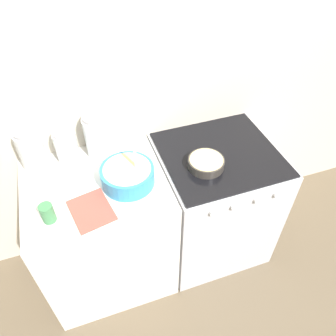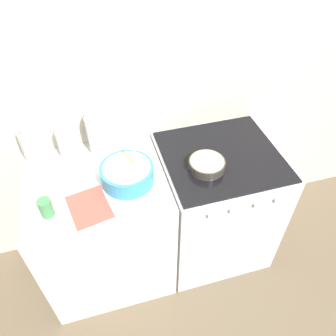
{
  "view_description": "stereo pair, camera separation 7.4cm",
  "coord_description": "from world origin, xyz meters",
  "px_view_note": "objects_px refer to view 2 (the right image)",
  "views": [
    {
      "loc": [
        -0.42,
        -0.98,
        2.28
      ],
      "look_at": [
        0.02,
        0.28,
        0.99
      ],
      "focal_mm": 35.0,
      "sensor_mm": 36.0,
      "label": 1
    },
    {
      "loc": [
        -0.35,
        -1.0,
        2.28
      ],
      "look_at": [
        0.02,
        0.28,
        0.99
      ],
      "focal_mm": 35.0,
      "sensor_mm": 36.0,
      "label": 2
    }
  ],
  "objects_px": {
    "mixing_bowl": "(127,173)",
    "tin_can": "(46,208)",
    "storage_jar_middle": "(70,144)",
    "baking_pan": "(207,164)",
    "storage_jar_right": "(101,135)",
    "stove": "(214,204)",
    "storage_jar_left": "(35,147)"
  },
  "relations": [
    {
      "from": "storage_jar_left",
      "to": "stove",
      "type": "bearing_deg",
      "value": -12.91
    },
    {
      "from": "mixing_bowl",
      "to": "storage_jar_middle",
      "type": "relative_size",
      "value": 1.38
    },
    {
      "from": "storage_jar_left",
      "to": "storage_jar_right",
      "type": "height_order",
      "value": "storage_jar_right"
    },
    {
      "from": "tin_can",
      "to": "storage_jar_middle",
      "type": "bearing_deg",
      "value": 70.19
    },
    {
      "from": "stove",
      "to": "baking_pan",
      "type": "xyz_separation_m",
      "value": [
        -0.13,
        -0.08,
        0.5
      ]
    },
    {
      "from": "storage_jar_right",
      "to": "stove",
      "type": "bearing_deg",
      "value": -19.57
    },
    {
      "from": "storage_jar_left",
      "to": "tin_can",
      "type": "xyz_separation_m",
      "value": [
        0.04,
        -0.42,
        -0.06
      ]
    },
    {
      "from": "stove",
      "to": "storage_jar_right",
      "type": "distance_m",
      "value": 0.94
    },
    {
      "from": "storage_jar_middle",
      "to": "storage_jar_right",
      "type": "bearing_deg",
      "value": 0.0
    },
    {
      "from": "storage_jar_right",
      "to": "tin_can",
      "type": "height_order",
      "value": "storage_jar_right"
    },
    {
      "from": "storage_jar_middle",
      "to": "tin_can",
      "type": "bearing_deg",
      "value": -109.81
    },
    {
      "from": "stove",
      "to": "baking_pan",
      "type": "distance_m",
      "value": 0.52
    },
    {
      "from": "stove",
      "to": "tin_can",
      "type": "bearing_deg",
      "value": -170.26
    },
    {
      "from": "mixing_bowl",
      "to": "baking_pan",
      "type": "distance_m",
      "value": 0.46
    },
    {
      "from": "stove",
      "to": "storage_jar_middle",
      "type": "relative_size",
      "value": 4.36
    },
    {
      "from": "stove",
      "to": "storage_jar_middle",
      "type": "distance_m",
      "value": 1.07
    },
    {
      "from": "stove",
      "to": "tin_can",
      "type": "height_order",
      "value": "tin_can"
    },
    {
      "from": "storage_jar_middle",
      "to": "tin_can",
      "type": "relative_size",
      "value": 2.0
    },
    {
      "from": "baking_pan",
      "to": "storage_jar_right",
      "type": "height_order",
      "value": "storage_jar_right"
    },
    {
      "from": "mixing_bowl",
      "to": "tin_can",
      "type": "relative_size",
      "value": 2.77
    },
    {
      "from": "storage_jar_left",
      "to": "storage_jar_middle",
      "type": "height_order",
      "value": "storage_jar_left"
    },
    {
      "from": "baking_pan",
      "to": "storage_jar_left",
      "type": "distance_m",
      "value": 1.0
    },
    {
      "from": "storage_jar_left",
      "to": "storage_jar_right",
      "type": "bearing_deg",
      "value": 0.0
    },
    {
      "from": "mixing_bowl",
      "to": "baking_pan",
      "type": "height_order",
      "value": "mixing_bowl"
    },
    {
      "from": "mixing_bowl",
      "to": "baking_pan",
      "type": "xyz_separation_m",
      "value": [
        0.46,
        -0.03,
        -0.03
      ]
    },
    {
      "from": "storage_jar_middle",
      "to": "mixing_bowl",
      "type": "bearing_deg",
      "value": -46.3
    },
    {
      "from": "stove",
      "to": "storage_jar_middle",
      "type": "bearing_deg",
      "value": 164.43
    },
    {
      "from": "storage_jar_right",
      "to": "storage_jar_middle",
      "type": "bearing_deg",
      "value": 180.0
    },
    {
      "from": "storage_jar_middle",
      "to": "tin_can",
      "type": "distance_m",
      "value": 0.45
    },
    {
      "from": "baking_pan",
      "to": "stove",
      "type": "bearing_deg",
      "value": 31.37
    },
    {
      "from": "mixing_bowl",
      "to": "storage_jar_left",
      "type": "bearing_deg",
      "value": 147.84
    },
    {
      "from": "storage_jar_right",
      "to": "tin_can",
      "type": "xyz_separation_m",
      "value": [
        -0.34,
        -0.42,
        -0.06
      ]
    }
  ]
}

